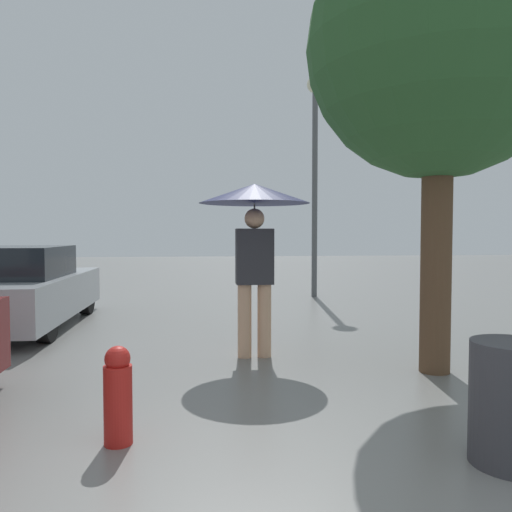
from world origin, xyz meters
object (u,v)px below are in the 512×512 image
(pedestrian, at_px, (254,214))
(parked_car_farthest, at_px, (12,289))
(trash_bin, at_px, (511,403))
(tree, at_px, (439,48))
(fire_hydrant, at_px, (118,395))
(street_lamp, at_px, (315,148))

(pedestrian, bearing_deg, parked_car_farthest, 147.31)
(pedestrian, height_order, parked_car_farthest, pedestrian)
(parked_car_farthest, height_order, trash_bin, parked_car_farthest)
(pedestrian, xyz_separation_m, tree, (1.81, -0.84, 1.67))
(trash_bin, xyz_separation_m, fire_hydrant, (-2.50, 0.59, -0.05))
(fire_hydrant, bearing_deg, street_lamp, 67.64)
(pedestrian, distance_m, parked_car_farthest, 4.30)
(pedestrian, xyz_separation_m, parked_car_farthest, (-3.51, 2.25, -1.08))
(parked_car_farthest, height_order, fire_hydrant, parked_car_farthest)
(fire_hydrant, bearing_deg, pedestrian, 62.53)
(parked_car_farthest, distance_m, trash_bin, 7.04)
(fire_hydrant, bearing_deg, tree, 25.99)
(tree, bearing_deg, pedestrian, 155.01)
(fire_hydrant, bearing_deg, parked_car_farthest, 116.81)
(trash_bin, height_order, fire_hydrant, trash_bin)
(pedestrian, relative_size, parked_car_farthest, 0.53)
(trash_bin, distance_m, fire_hydrant, 2.57)
(parked_car_farthest, bearing_deg, fire_hydrant, -63.19)
(street_lamp, height_order, trash_bin, street_lamp)
(street_lamp, bearing_deg, fire_hydrant, -112.36)
(pedestrian, xyz_separation_m, trash_bin, (1.30, -2.90, -1.29))
(pedestrian, bearing_deg, tree, -24.99)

